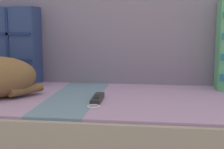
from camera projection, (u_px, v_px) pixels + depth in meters
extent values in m
cube|color=gray|center=(148.00, 125.00, 1.46)|extent=(2.12, 0.79, 0.23)
cube|color=gray|center=(31.00, 94.00, 1.49)|extent=(0.20, 0.71, 0.01)
cube|color=slate|center=(77.00, 96.00, 1.46)|extent=(0.20, 0.71, 0.01)
cube|color=gray|center=(124.00, 97.00, 1.43)|extent=(0.20, 0.71, 0.01)
cube|color=gray|center=(174.00, 99.00, 1.41)|extent=(0.20, 0.71, 0.01)
cube|color=slate|center=(152.00, 36.00, 1.72)|extent=(2.12, 0.14, 0.47)
cube|color=navy|center=(2.00, 46.00, 1.69)|extent=(0.37, 0.13, 0.38)
cube|color=navy|center=(7.00, 47.00, 1.61)|extent=(0.01, 0.01, 0.36)
cylinder|color=brown|center=(26.00, 90.00, 1.42)|extent=(0.11, 0.15, 0.04)
cube|color=black|center=(97.00, 98.00, 1.35)|extent=(0.04, 0.16, 0.02)
cube|color=black|center=(97.00, 96.00, 1.34)|extent=(0.02, 0.05, 0.00)
cube|color=black|center=(100.00, 94.00, 1.42)|extent=(0.03, 0.01, 0.02)
torus|color=silver|center=(94.00, 106.00, 1.25)|extent=(0.05, 0.05, 0.01)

